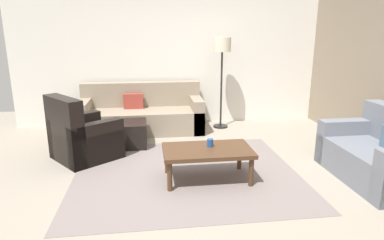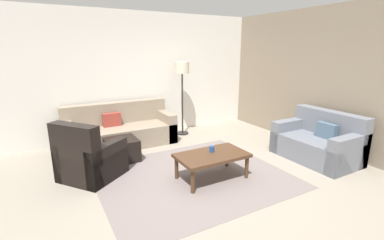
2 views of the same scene
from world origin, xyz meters
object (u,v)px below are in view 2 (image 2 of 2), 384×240
object	(u,v)px
coffee_table	(212,157)
lamp_standing	(182,75)
ottoman	(122,150)
armchair_leather	(88,161)
couch_main	(119,131)
cup	(212,149)
couch_loveseat	(319,143)

from	to	relation	value
coffee_table	lamp_standing	size ratio (longest dim) A/B	0.64
ottoman	coffee_table	distance (m)	1.77
armchair_leather	lamp_standing	bearing A→B (deg)	30.30
couch_main	lamp_standing	bearing A→B (deg)	-0.10
cup	ottoman	bearing A→B (deg)	128.65
couch_main	ottoman	xyz separation A→B (m)	(-0.20, -0.88, -0.10)
armchair_leather	ottoman	size ratio (longest dim) A/B	2.00
couch_loveseat	coffee_table	size ratio (longest dim) A/B	1.29
lamp_standing	ottoman	bearing A→B (deg)	-152.78
coffee_table	lamp_standing	xyz separation A→B (m)	(0.68, 2.31, 1.05)
couch_main	cup	size ratio (longest dim) A/B	22.56
coffee_table	cup	world-z (taller)	cup
couch_main	lamp_standing	xyz separation A→B (m)	(1.51, -0.00, 1.11)
cup	lamp_standing	size ratio (longest dim) A/B	0.06
couch_main	couch_loveseat	size ratio (longest dim) A/B	1.57
armchair_leather	couch_loveseat	bearing A→B (deg)	-17.30
couch_main	cup	world-z (taller)	couch_main
cup	lamp_standing	world-z (taller)	lamp_standing
armchair_leather	lamp_standing	distance (m)	2.96
couch_loveseat	cup	world-z (taller)	couch_loveseat
couch_main	lamp_standing	distance (m)	1.88
cup	coffee_table	bearing A→B (deg)	-121.84
ottoman	coffee_table	world-z (taller)	coffee_table
couch_loveseat	ottoman	xyz separation A→B (m)	(-3.24, 1.72, -0.10)
coffee_table	cup	xyz separation A→B (m)	(0.05, 0.08, 0.10)
couch_loveseat	cup	bearing A→B (deg)	170.44
couch_loveseat	ottoman	size ratio (longest dim) A/B	2.53
ottoman	lamp_standing	xyz separation A→B (m)	(1.71, 0.88, 1.21)
couch_loveseat	coffee_table	xyz separation A→B (m)	(-2.20, 0.29, 0.06)
couch_main	lamp_standing	size ratio (longest dim) A/B	1.30
couch_main	lamp_standing	world-z (taller)	lamp_standing
couch_loveseat	cup	size ratio (longest dim) A/B	14.35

